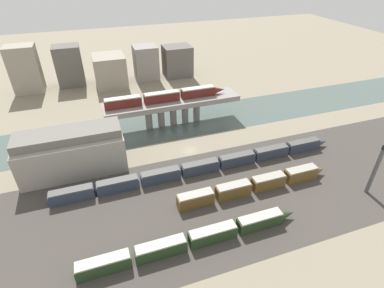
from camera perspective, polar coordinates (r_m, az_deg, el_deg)
The scene contains 15 objects.
ground_plane at distance 99.46m, azimuth -0.44°, elevation -1.22°, with size 400.00×400.00×0.00m, color gray.
railbed_yard at distance 82.02m, azimuth 5.05°, elevation -10.16°, with size 280.00×42.00×0.01m, color #423D38.
river_water at distance 115.27m, azimuth -3.54°, elevation 3.91°, with size 320.00×23.38×0.01m, color #4C5B56.
bridge at distance 111.66m, azimuth -3.68°, elevation 7.44°, with size 50.12×9.94×9.86m.
train_on_bridge at distance 109.58m, azimuth -4.92°, elevation 9.01°, with size 44.92×2.99×3.56m.
train_yard_near at distance 70.00m, azimuth 0.29°, elevation -17.78°, with size 51.47×2.83×3.51m.
train_yard_mid at distance 84.58m, azimuth 11.91°, elevation -7.62°, with size 45.17×3.06×3.79m.
train_yard_far at distance 89.41m, azimuth 2.39°, elevation -4.32°, with size 87.55×2.84×3.60m.
warehouse_building at distance 94.32m, azimuth -21.85°, elevation -1.37°, with size 29.60×12.91×13.40m.
signal_tower at distance 92.23m, azimuth 31.48°, elevation -4.30°, with size 1.05×1.05×15.24m.
city_block_far_left at distance 158.66m, azimuth -29.20°, elevation 12.31°, with size 12.50×10.03×21.20m, color gray.
city_block_left at distance 159.05m, azimuth -22.35°, elevation 13.62°, with size 12.13×10.32×18.91m, color #605B56.
city_block_center at distance 152.72m, azimuth -15.34°, elevation 13.31°, with size 14.55×15.64×14.69m, color gray.
city_block_right at distance 157.62m, azimuth -8.77°, elevation 15.05°, with size 11.34×11.28×16.59m, color gray.
city_block_far_right at distance 160.95m, azimuth -2.81°, elevation 15.51°, with size 13.91×11.85×15.26m, color #605B56.
Camera 1 is at (-26.22, -77.93, 55.96)m, focal length 28.00 mm.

